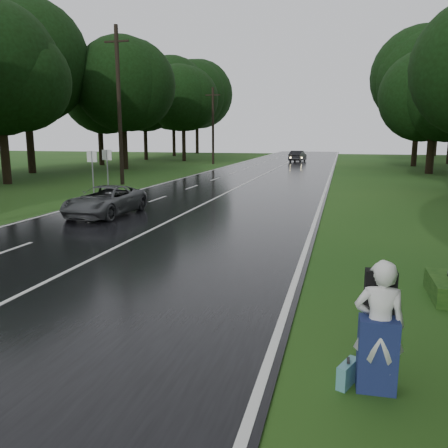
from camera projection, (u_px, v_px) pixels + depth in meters
The scene contains 16 objects.
ground at pixel (52, 281), 11.24m from camera, with size 160.00×160.00×0.00m, color #244A16.
road at pixel (235, 189), 30.25m from camera, with size 12.00×140.00×0.04m, color black.
lane_center at pixel (235, 188), 30.25m from camera, with size 0.12×140.00×0.01m, color silver.
grey_car at pixel (105, 201), 20.07m from camera, with size 2.12×4.59×1.28m, color #45484A.
far_car at pixel (298, 156), 60.37m from camera, with size 1.52×4.35×1.43m, color black.
hitchhiker at pixel (379, 331), 6.29m from camera, with size 0.70×0.63×1.89m.
suitcase at pixel (348, 373), 6.54m from camera, with size 0.14×0.48×0.34m, color teal.
utility_pole_mid at pixel (123, 184), 33.02m from camera, with size 1.80×0.28×10.84m, color black, non-canonical shape.
utility_pole_far at pixel (213, 164), 55.94m from camera, with size 1.80×0.28×9.06m, color black, non-canonical shape.
road_sign_a at pixel (94, 196), 26.79m from camera, with size 0.62×0.10×2.59m, color white, non-canonical shape.
road_sign_b at pixel (109, 192), 28.45m from camera, with size 0.63×0.10×2.62m, color white, non-canonical shape.
tree_left_d at pixel (8, 184), 33.45m from camera, with size 8.78×8.78×13.72m, color black, non-canonical shape.
tree_left_e at pixel (125, 169), 47.80m from camera, with size 9.51×9.51×14.85m, color black, non-canonical shape.
tree_left_f at pixel (184, 161), 62.62m from camera, with size 9.68×9.68×15.12m, color black, non-canonical shape.
tree_right_e at pixel (429, 174), 42.18m from camera, with size 7.51×7.51×11.73m, color black, non-canonical shape.
tree_right_f at pixel (413, 166), 52.26m from camera, with size 10.97×10.97×17.14m, color black, non-canonical shape.
Camera 1 is at (6.77, -9.38, 3.51)m, focal length 36.81 mm.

